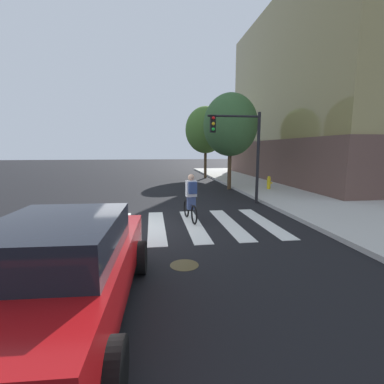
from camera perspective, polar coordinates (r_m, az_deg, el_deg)
name	(u,v)px	position (r m, az deg, el deg)	size (l,w,h in m)	color
ground_plane	(141,227)	(9.33, -10.45, -7.10)	(120.00, 120.00, 0.00)	black
sidewalk	(378,216)	(12.50, 34.06, -4.06)	(6.50, 50.00, 0.15)	#B2AFA8
crosswalk_stripes	(137,227)	(9.33, -11.22, -7.08)	(9.27, 4.02, 0.01)	silver
manhole_cover	(184,265)	(6.32, -1.60, -14.84)	(0.64, 0.64, 0.01)	#473D1E
sedan_near	(63,269)	(4.58, -25.14, -14.17)	(2.35, 4.69, 1.59)	maroon
cyclist	(191,198)	(9.68, -0.21, -1.24)	(0.39, 1.70, 1.69)	black
traffic_light_near	(241,142)	(12.97, 10.12, 10.15)	(2.47, 0.28, 4.20)	black
fire_hydrant	(269,183)	(17.31, 15.59, 1.89)	(0.33, 0.22, 0.78)	gold
street_tree_near	(230,125)	(17.66, 7.93, 13.55)	(3.33, 3.33, 5.93)	#4C3823
street_tree_mid	(206,130)	(24.28, 2.82, 12.67)	(3.45, 3.45, 6.14)	#4C3823
corner_building	(372,98)	(27.45, 33.22, 15.99)	(17.62, 18.52, 13.31)	brown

